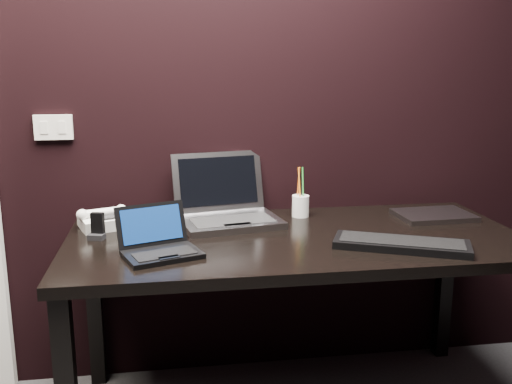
{
  "coord_description": "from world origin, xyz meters",
  "views": [
    {
      "loc": [
        -0.16,
        -0.61,
        1.37
      ],
      "look_at": [
        0.14,
        1.35,
        0.92
      ],
      "focal_mm": 40.0,
      "sensor_mm": 36.0,
      "label": 1
    }
  ],
  "objects": [
    {
      "name": "wall_back",
      "position": [
        0.0,
        1.8,
        1.3
      ],
      "size": [
        4.0,
        0.0,
        4.0
      ],
      "primitive_type": "plane",
      "rotation": [
        1.57,
        0.0,
        0.0
      ],
      "color": "black",
      "rests_on": "ground"
    },
    {
      "name": "wall_switch",
      "position": [
        -0.62,
        1.79,
        1.12
      ],
      "size": [
        0.15,
        0.02,
        0.1
      ],
      "color": "silver",
      "rests_on": "wall_back"
    },
    {
      "name": "desk",
      "position": [
        0.3,
        1.4,
        0.66
      ],
      "size": [
        1.7,
        0.8,
        0.74
      ],
      "color": "black",
      "rests_on": "ground"
    },
    {
      "name": "netbook",
      "position": [
        -0.2,
        1.25,
        0.77
      ],
      "size": [
        0.3,
        0.29,
        0.16
      ],
      "color": "black",
      "rests_on": "desk"
    },
    {
      "name": "silver_laptop",
      "position": [
        0.06,
        1.62,
        0.79
      ],
      "size": [
        0.44,
        0.41,
        0.27
      ],
      "color": "#9B9BA0",
      "rests_on": "desk"
    },
    {
      "name": "ext_keyboard",
      "position": [
        0.63,
        1.19,
        0.75
      ],
      "size": [
        0.49,
        0.33,
        0.03
      ],
      "color": "black",
      "rests_on": "desk"
    },
    {
      "name": "closed_laptop",
      "position": [
        0.93,
        1.56,
        0.75
      ],
      "size": [
        0.31,
        0.23,
        0.02
      ],
      "color": "gray",
      "rests_on": "desk"
    },
    {
      "name": "desk_phone",
      "position": [
        -0.43,
        1.6,
        0.78
      ],
      "size": [
        0.2,
        0.19,
        0.1
      ],
      "color": "silver",
      "rests_on": "desk"
    },
    {
      "name": "mobile_phone",
      "position": [
        -0.43,
        1.47,
        0.78
      ],
      "size": [
        0.07,
        0.06,
        0.1
      ],
      "color": "black",
      "rests_on": "desk"
    },
    {
      "name": "pen_cup",
      "position": [
        0.38,
        1.67,
        0.79
      ],
      "size": [
        0.09,
        0.09,
        0.21
      ],
      "color": "silver",
      "rests_on": "desk"
    }
  ]
}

